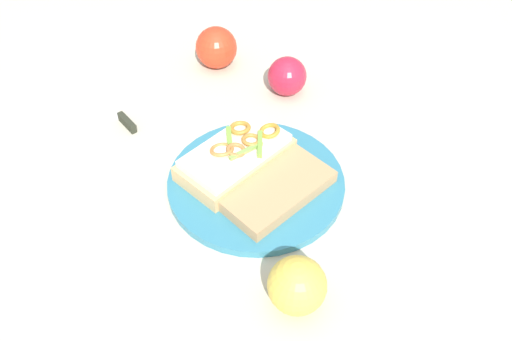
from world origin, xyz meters
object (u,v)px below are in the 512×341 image
object	(u,v)px
sandwich	(236,156)
apple_0	(216,48)
apple_1	(287,76)
bread_slice_side	(277,190)
plate	(256,182)
apple_2	(297,285)
knife	(123,119)

from	to	relation	value
sandwich	apple_0	size ratio (longest dim) A/B	2.52
apple_1	bread_slice_side	bearing A→B (deg)	150.33
plate	sandwich	world-z (taller)	sandwich
sandwich	bread_slice_side	size ratio (longest dim) A/B	1.19
plate	apple_2	distance (m)	0.21
plate	apple_2	xyz separation A→B (m)	(-0.21, 0.04, 0.03)
sandwich	apple_2	size ratio (longest dim) A/B	2.69
apple_0	apple_1	distance (m)	0.16
plate	knife	world-z (taller)	knife
sandwich	knife	bearing A→B (deg)	102.77
bread_slice_side	apple_1	bearing A→B (deg)	40.98
plate	sandwich	bearing A→B (deg)	20.29
apple_2	apple_0	bearing A→B (deg)	-10.78
apple_1	knife	xyz separation A→B (m)	(0.04, 0.30, -0.03)
apple_0	knife	world-z (taller)	apple_0
plate	apple_0	xyz separation A→B (m)	(0.33, -0.06, 0.03)
sandwich	apple_0	bearing A→B (deg)	52.56
apple_1	knife	distance (m)	0.30
sandwich	apple_1	size ratio (longest dim) A/B	2.84
bread_slice_side	knife	bearing A→B (deg)	101.71
bread_slice_side	apple_2	distance (m)	0.18
plate	apple_0	distance (m)	0.34
plate	knife	bearing A→B (deg)	32.48
bread_slice_side	apple_0	size ratio (longest dim) A/B	2.11
bread_slice_side	apple_0	bearing A→B (deg)	63.27
sandwich	bread_slice_side	xyz separation A→B (m)	(-0.08, -0.03, -0.01)
apple_0	knife	bearing A→B (deg)	113.63
plate	knife	xyz separation A→B (m)	(0.23, 0.15, 0.00)
sandwich	apple_1	distance (m)	0.22
apple_2	knife	world-z (taller)	apple_2
apple_1	plate	bearing A→B (deg)	142.25
apple_1	knife	bearing A→B (deg)	82.16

